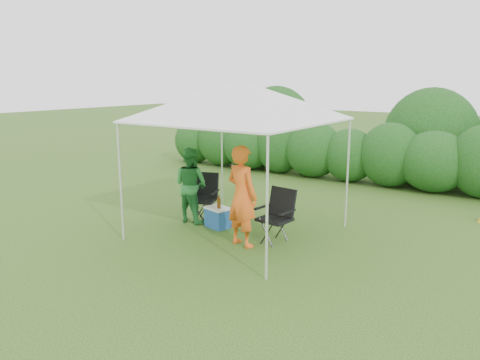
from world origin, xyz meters
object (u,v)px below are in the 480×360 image
Objects in this scene: woman at (191,185)px; cooler at (218,217)px; chair_left at (204,193)px; canopy at (239,101)px; man at (242,196)px; chair_right at (278,212)px.

woman is 0.88m from cooler.
chair_left is 1.74× the size of cooler.
canopy is 2.04× the size of woman.
man is (0.41, -0.52, -1.58)m from canopy.
chair_left is at bearing 163.04° from canopy.
woman is at bearing -8.06° from man.
chair_left reaches higher than cooler.
chair_right is at bearing 0.92° from canopy.
chair_right is at bearing -30.29° from chair_left.
chair_right is at bearing 12.59° from cooler.
man reaches higher than chair_right.
cooler is (-0.54, 0.05, -2.26)m from canopy.
chair_left is (-1.12, 0.34, -1.92)m from canopy.
cooler is at bearing -47.37° from chair_left.
man is 1.30m from cooler.
canopy is 3.23× the size of chair_left.
chair_right is at bearing 179.80° from woman.
canopy is 3.25× the size of chair_right.
chair_right is 0.75m from man.
man is at bearing -49.96° from chair_left.
man is at bearing 161.71° from woman.
woman is (-2.04, 0.06, 0.22)m from chair_right.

